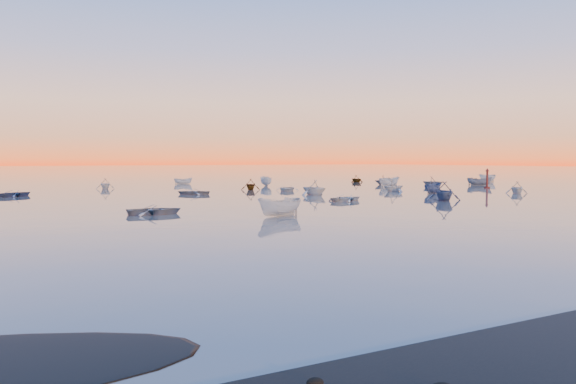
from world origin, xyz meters
TOP-DOWN VIEW (x-y plane):
  - ground at (0.00, 100.00)m, footprint 600.00×600.00m
  - moored_fleet at (0.00, 53.00)m, footprint 124.00×58.00m
  - boat_near_center at (26.18, 39.71)m, footprint 3.13×4.18m
  - boat_near_right at (11.76, 44.39)m, footprint 4.19×2.69m
  - channel_marker at (42.48, 45.59)m, footprint 0.86×0.86m

SIDE VIEW (x-z plane):
  - ground at x=0.00m, z-range 0.00..0.00m
  - moored_fleet at x=0.00m, z-range -0.60..0.60m
  - boat_near_center at x=26.18m, z-range -0.67..0.67m
  - boat_near_right at x=11.76m, z-range -0.68..0.68m
  - channel_marker at x=42.48m, z-range -0.32..2.73m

